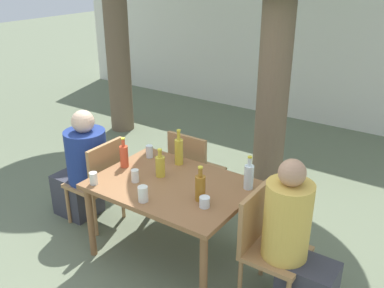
{
  "coord_description": "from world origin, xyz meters",
  "views": [
    {
      "loc": [
        1.92,
        -2.51,
        2.45
      ],
      "look_at": [
        0.0,
        0.3,
        0.97
      ],
      "focal_mm": 40.0,
      "sensor_mm": 36.0,
      "label": 1
    }
  ],
  "objects_px": {
    "person_seated_1": "(296,247)",
    "drinking_glass_4": "(135,176)",
    "amber_bottle_3": "(200,187)",
    "drinking_glass_2": "(205,202)",
    "oil_cruet_4": "(179,151)",
    "drinking_glass_0": "(149,151)",
    "patio_chair_1": "(266,241)",
    "drinking_glass_1": "(93,178)",
    "oil_cruet_1": "(160,166)",
    "patio_chair_2": "(193,168)",
    "soda_bottle_0": "(124,156)",
    "drinking_glass_3": "(143,194)",
    "dining_table_front": "(172,192)",
    "patio_chair_0": "(99,178)",
    "water_bottle_2": "(249,176)",
    "person_seated_0": "(83,170)"
  },
  "relations": [
    {
      "from": "dining_table_front",
      "to": "drinking_glass_1",
      "type": "xyz_separation_m",
      "value": [
        -0.53,
        -0.38,
        0.13
      ]
    },
    {
      "from": "person_seated_1",
      "to": "drinking_glass_3",
      "type": "bearing_deg",
      "value": 107.62
    },
    {
      "from": "oil_cruet_1",
      "to": "patio_chair_0",
      "type": "bearing_deg",
      "value": -176.05
    },
    {
      "from": "patio_chair_1",
      "to": "oil_cruet_4",
      "type": "distance_m",
      "value": 1.15
    },
    {
      "from": "patio_chair_0",
      "to": "person_seated_0",
      "type": "relative_size",
      "value": 0.76
    },
    {
      "from": "patio_chair_0",
      "to": "drinking_glass_2",
      "type": "bearing_deg",
      "value": 83.13
    },
    {
      "from": "water_bottle_2",
      "to": "drinking_glass_3",
      "type": "distance_m",
      "value": 0.86
    },
    {
      "from": "patio_chair_2",
      "to": "drinking_glass_0",
      "type": "relative_size",
      "value": 7.5
    },
    {
      "from": "person_seated_0",
      "to": "water_bottle_2",
      "type": "distance_m",
      "value": 1.73
    },
    {
      "from": "person_seated_0",
      "to": "oil_cruet_1",
      "type": "height_order",
      "value": "person_seated_0"
    },
    {
      "from": "patio_chair_1",
      "to": "soda_bottle_0",
      "type": "bearing_deg",
      "value": 89.57
    },
    {
      "from": "water_bottle_2",
      "to": "drinking_glass_4",
      "type": "xyz_separation_m",
      "value": [
        -0.84,
        -0.44,
        -0.06
      ]
    },
    {
      "from": "drinking_glass_4",
      "to": "amber_bottle_3",
      "type": "bearing_deg",
      "value": 5.57
    },
    {
      "from": "drinking_glass_2",
      "to": "oil_cruet_4",
      "type": "bearing_deg",
      "value": 140.46
    },
    {
      "from": "amber_bottle_3",
      "to": "patio_chair_1",
      "type": "bearing_deg",
      "value": 9.73
    },
    {
      "from": "patio_chair_0",
      "to": "drinking_glass_2",
      "type": "distance_m",
      "value": 1.34
    },
    {
      "from": "oil_cruet_1",
      "to": "water_bottle_2",
      "type": "relative_size",
      "value": 0.88
    },
    {
      "from": "drinking_glass_1",
      "to": "oil_cruet_1",
      "type": "bearing_deg",
      "value": 49.0
    },
    {
      "from": "patio_chair_1",
      "to": "patio_chair_2",
      "type": "xyz_separation_m",
      "value": [
        -1.14,
        0.7,
        0.0
      ]
    },
    {
      "from": "amber_bottle_3",
      "to": "drinking_glass_2",
      "type": "xyz_separation_m",
      "value": [
        0.08,
        -0.07,
        -0.07
      ]
    },
    {
      "from": "drinking_glass_1",
      "to": "drinking_glass_2",
      "type": "distance_m",
      "value": 0.98
    },
    {
      "from": "person_seated_1",
      "to": "oil_cruet_4",
      "type": "bearing_deg",
      "value": 75.37
    },
    {
      "from": "person_seated_0",
      "to": "amber_bottle_3",
      "type": "bearing_deg",
      "value": 86.4
    },
    {
      "from": "soda_bottle_0",
      "to": "oil_cruet_1",
      "type": "height_order",
      "value": "soda_bottle_0"
    },
    {
      "from": "soda_bottle_0",
      "to": "oil_cruet_1",
      "type": "distance_m",
      "value": 0.38
    },
    {
      "from": "person_seated_0",
      "to": "amber_bottle_3",
      "type": "height_order",
      "value": "person_seated_0"
    },
    {
      "from": "dining_table_front",
      "to": "oil_cruet_1",
      "type": "relative_size",
      "value": 5.1
    },
    {
      "from": "patio_chair_0",
      "to": "water_bottle_2",
      "type": "bearing_deg",
      "value": 101.12
    },
    {
      "from": "patio_chair_1",
      "to": "patio_chair_0",
      "type": "bearing_deg",
      "value": 90.0
    },
    {
      "from": "patio_chair_0",
      "to": "person_seated_1",
      "type": "relative_size",
      "value": 0.73
    },
    {
      "from": "oil_cruet_4",
      "to": "soda_bottle_0",
      "type": "bearing_deg",
      "value": -139.13
    },
    {
      "from": "dining_table_front",
      "to": "drinking_glass_1",
      "type": "relative_size",
      "value": 12.38
    },
    {
      "from": "person_seated_1",
      "to": "amber_bottle_3",
      "type": "distance_m",
      "value": 0.82
    },
    {
      "from": "oil_cruet_4",
      "to": "drinking_glass_4",
      "type": "bearing_deg",
      "value": -102.07
    },
    {
      "from": "patio_chair_2",
      "to": "soda_bottle_0",
      "type": "distance_m",
      "value": 0.81
    },
    {
      "from": "patio_chair_1",
      "to": "drinking_glass_2",
      "type": "bearing_deg",
      "value": 109.23
    },
    {
      "from": "patio_chair_2",
      "to": "patio_chair_1",
      "type": "bearing_deg",
      "value": 148.34
    },
    {
      "from": "dining_table_front",
      "to": "soda_bottle_0",
      "type": "relative_size",
      "value": 4.61
    },
    {
      "from": "person_seated_1",
      "to": "drinking_glass_4",
      "type": "relative_size",
      "value": 11.08
    },
    {
      "from": "drinking_glass_2",
      "to": "drinking_glass_4",
      "type": "xyz_separation_m",
      "value": [
        -0.7,
        0.01,
        0.01
      ]
    },
    {
      "from": "oil_cruet_4",
      "to": "person_seated_1",
      "type": "bearing_deg",
      "value": -14.63
    },
    {
      "from": "drinking_glass_0",
      "to": "drinking_glass_4",
      "type": "height_order",
      "value": "drinking_glass_0"
    },
    {
      "from": "drinking_glass_0",
      "to": "drinking_glass_3",
      "type": "height_order",
      "value": "drinking_glass_3"
    },
    {
      "from": "dining_table_front",
      "to": "patio_chair_0",
      "type": "relative_size",
      "value": 1.45
    },
    {
      "from": "patio_chair_1",
      "to": "dining_table_front",
      "type": "bearing_deg",
      "value": 90.0
    },
    {
      "from": "oil_cruet_4",
      "to": "drinking_glass_2",
      "type": "bearing_deg",
      "value": -39.54
    },
    {
      "from": "dining_table_front",
      "to": "amber_bottle_3",
      "type": "bearing_deg",
      "value": -14.87
    },
    {
      "from": "oil_cruet_4",
      "to": "drinking_glass_0",
      "type": "distance_m",
      "value": 0.32
    },
    {
      "from": "patio_chair_0",
      "to": "patio_chair_2",
      "type": "xyz_separation_m",
      "value": [
        0.62,
        0.7,
        0.0
      ]
    },
    {
      "from": "oil_cruet_1",
      "to": "patio_chair_1",
      "type": "bearing_deg",
      "value": -2.74
    }
  ]
}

